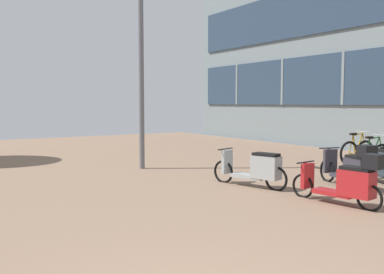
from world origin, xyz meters
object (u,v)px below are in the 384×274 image
scooter_far (256,168)px  lamp_post (141,35)px  bicycle_rack_05 (373,155)px  scooter_extra (348,182)px  scooter_mid (352,167)px  bicycle_rack_06 (357,152)px

scooter_far → lamp_post: (-0.89, 3.64, 3.18)m
bicycle_rack_05 → scooter_far: bearing=-174.6°
bicycle_rack_05 → lamp_post: size_ratio=0.19×
bicycle_rack_05 → scooter_extra: scooter_extra is taller
scooter_extra → bicycle_rack_05: bearing=29.6°
lamp_post → scooter_mid: bearing=-62.5°
scooter_mid → lamp_post: lamp_post is taller
scooter_mid → lamp_post: bearing=117.5°
bicycle_rack_06 → scooter_mid: bearing=-145.5°
scooter_mid → scooter_extra: bearing=-145.3°
bicycle_rack_06 → scooter_mid: 3.92m
bicycle_rack_05 → scooter_extra: 5.12m
bicycle_rack_06 → lamp_post: lamp_post is taller
scooter_mid → scooter_far: bearing=144.4°
bicycle_rack_05 → bicycle_rack_06: 0.65m
bicycle_rack_06 → scooter_far: bicycle_rack_06 is taller
scooter_extra → lamp_post: (-1.13, 5.73, 3.16)m
bicycle_rack_05 → scooter_extra: bearing=-150.4°
scooter_extra → lamp_post: size_ratio=0.27×
scooter_mid → lamp_post: (-2.49, 4.79, 3.15)m
bicycle_rack_06 → lamp_post: (-5.72, 2.57, 3.24)m
scooter_mid → scooter_far: (-1.60, 1.15, -0.04)m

